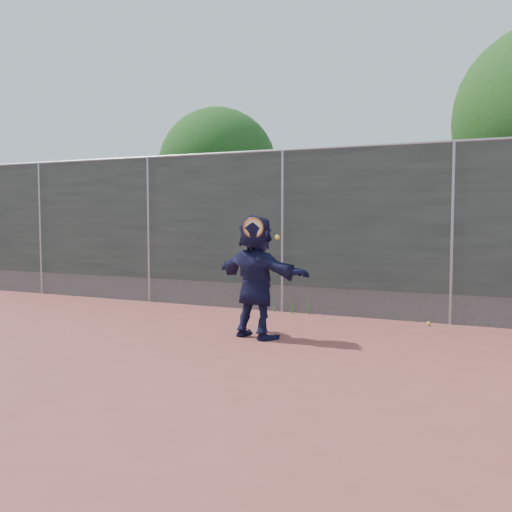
% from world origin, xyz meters
% --- Properties ---
extents(ground, '(80.00, 80.00, 0.00)m').
position_xyz_m(ground, '(0.00, 0.00, 0.00)').
color(ground, '#9E4C42').
rests_on(ground, ground).
extents(player, '(1.76, 1.02, 1.81)m').
position_xyz_m(player, '(0.51, 1.21, 0.90)').
color(player, '#15163A').
rests_on(player, ground).
extents(ball_ground, '(0.07, 0.07, 0.07)m').
position_xyz_m(ball_ground, '(2.69, 3.23, 0.03)').
color(ball_ground, yellow).
rests_on(ball_ground, ground).
extents(fence, '(20.00, 0.06, 3.03)m').
position_xyz_m(fence, '(-0.00, 3.50, 1.58)').
color(fence, '#38423D').
rests_on(fence, ground).
extents(swing_action, '(0.55, 0.13, 0.51)m').
position_xyz_m(swing_action, '(0.59, 1.01, 1.59)').
color(swing_action, '#BF5512').
rests_on(swing_action, ground).
extents(tree_left, '(3.15, 3.00, 4.53)m').
position_xyz_m(tree_left, '(-2.85, 6.55, 2.94)').
color(tree_left, '#382314').
rests_on(tree_left, ground).
extents(weed_clump, '(0.68, 0.07, 0.30)m').
position_xyz_m(weed_clump, '(0.29, 3.38, 0.13)').
color(weed_clump, '#387226').
rests_on(weed_clump, ground).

